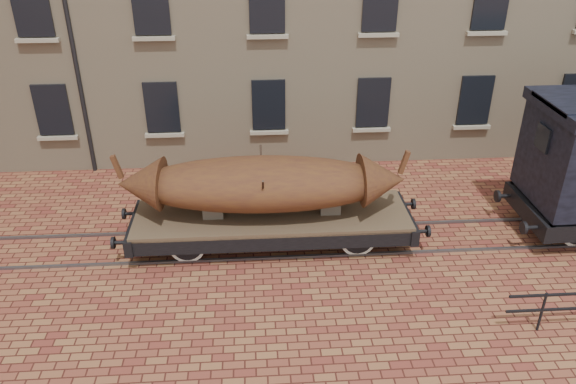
{
  "coord_description": "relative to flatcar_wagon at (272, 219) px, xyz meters",
  "views": [
    {
      "loc": [
        -3.07,
        -12.77,
        8.46
      ],
      "look_at": [
        -2.16,
        0.5,
        1.3
      ],
      "focal_mm": 35.0,
      "sensor_mm": 36.0,
      "label": 1
    }
  ],
  "objects": [
    {
      "name": "ground",
      "position": [
        2.62,
        -0.0,
        -0.76
      ],
      "size": [
        90.0,
        90.0,
        0.0
      ],
      "primitive_type": "plane",
      "color": "maroon"
    },
    {
      "name": "rail_track",
      "position": [
        2.62,
        -0.0,
        -0.73
      ],
      "size": [
        30.0,
        1.52,
        0.06
      ],
      "color": "#59595E",
      "rests_on": "ground"
    },
    {
      "name": "iron_boat",
      "position": [
        -0.24,
        0.0,
        1.08
      ],
      "size": [
        7.49,
        2.24,
        1.75
      ],
      "color": "#583417",
      "rests_on": "flatcar_wagon"
    },
    {
      "name": "flatcar_wagon",
      "position": [
        0.0,
        0.0,
        0.0
      ],
      "size": [
        8.12,
        2.2,
        1.23
      ],
      "color": "#4F3C26",
      "rests_on": "ground"
    }
  ]
}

